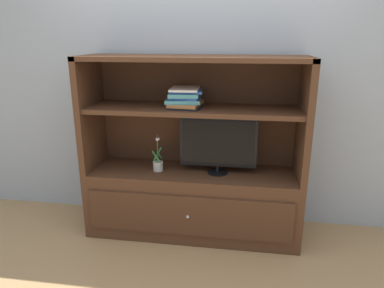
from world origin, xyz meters
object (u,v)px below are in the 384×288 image
Objects in this scene: media_console at (193,181)px; tv_monitor at (218,144)px; magazine_stack at (185,98)px; potted_plant at (158,164)px.

media_console is 0.40m from tv_monitor.
magazine_stack is at bearing 178.09° from tv_monitor.
magazine_stack is (-0.27, 0.01, 0.36)m from tv_monitor.
potted_plant is at bearing -177.71° from tv_monitor.
tv_monitor is 1.85× the size of magazine_stack.
tv_monitor is at bearing 2.29° from potted_plant.
potted_plant is 0.60m from magazine_stack.
media_console is 0.33m from potted_plant.
media_console is at bearing 8.27° from potted_plant.
magazine_stack reaches higher than potted_plant.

